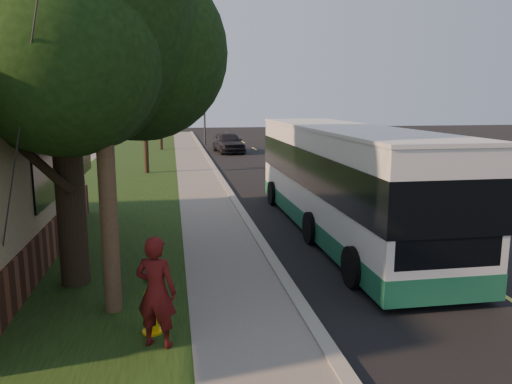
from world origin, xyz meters
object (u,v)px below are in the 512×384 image
(leafy_tree, at_px, (62,21))
(traffic_signal, at_px, (204,106))
(fire_hydrant, at_px, (152,311))
(bare_tree_far, at_px, (160,123))
(utility_pole, at_px, (99,42))
(skateboarder, at_px, (156,292))
(skateboard_main, at_px, (150,275))
(distant_car, at_px, (228,142))
(transit_bus, at_px, (343,177))
(bare_tree_near, at_px, (145,131))

(leafy_tree, height_order, traffic_signal, leafy_tree)
(fire_hydrant, relative_size, bare_tree_far, 0.18)
(utility_pole, relative_size, skateboarder, 5.30)
(skateboard_main, bearing_deg, traffic_signal, 84.10)
(leafy_tree, distance_m, bare_tree_far, 27.56)
(skateboard_main, xyz_separation_m, distant_car, (4.48, 25.04, 0.62))
(transit_bus, distance_m, distant_car, 22.11)
(transit_bus, xyz_separation_m, skateboarder, (-4.96, -5.97, -0.68))
(bare_tree_near, relative_size, distant_car, 1.00)
(skateboarder, bearing_deg, leafy_tree, -39.25)
(traffic_signal, distance_m, skateboarder, 34.65)
(leafy_tree, height_order, transit_bus, leafy_tree)
(fire_hydrant, relative_size, skateboarder, 0.43)
(utility_pole, relative_size, bare_tree_near, 2.11)
(bare_tree_near, distance_m, transit_bus, 13.83)
(fire_hydrant, distance_m, leafy_tree, 5.65)
(skateboarder, bearing_deg, distant_car, -76.22)
(traffic_signal, distance_m, distant_car, 6.94)
(leafy_tree, xyz_separation_m, distant_car, (5.90, 24.97, -4.43))
(bare_tree_far, height_order, skateboard_main, bare_tree_far)
(fire_hydrant, height_order, distant_car, distant_car)
(utility_pole, xyz_separation_m, skateboarder, (0.81, -1.44, -3.71))
(traffic_signal, bearing_deg, skateboarder, -94.98)
(traffic_signal, xyz_separation_m, transit_bus, (1.96, -28.47, -1.56))
(transit_bus, height_order, distant_car, transit_bus)
(utility_pole, distance_m, transit_bus, 7.94)
(leafy_tree, bearing_deg, utility_pole, -62.40)
(bare_tree_far, xyz_separation_m, distant_car, (4.73, -2.38, -1.27))
(fire_hydrant, bearing_deg, bare_tree_near, 92.86)
(fire_hydrant, height_order, transit_bus, transit_bus)
(fire_hydrant, xyz_separation_m, bare_tree_near, (-0.90, 18.00, 1.72))
(leafy_tree, distance_m, skateboarder, 5.51)
(leafy_tree, relative_size, transit_bus, 0.70)
(fire_hydrant, height_order, bare_tree_far, bare_tree_far)
(traffic_signal, bearing_deg, transit_bus, -86.06)
(skateboard_main, bearing_deg, distant_car, 79.86)
(utility_pole, relative_size, traffic_signal, 1.65)
(skateboarder, bearing_deg, fire_hydrant, -54.93)
(leafy_tree, relative_size, traffic_signal, 1.42)
(skateboard_main, height_order, distant_car, distant_car)
(transit_bus, relative_size, skateboarder, 6.48)
(traffic_signal, relative_size, skateboarder, 3.22)
(fire_hydrant, xyz_separation_m, leafy_tree, (-1.57, 2.65, 4.73))
(fire_hydrant, height_order, traffic_signal, traffic_signal)
(traffic_signal, distance_m, skateboard_main, 31.74)
(utility_pole, height_order, traffic_signal, utility_pole)
(leafy_tree, bearing_deg, bare_tree_far, 87.55)
(leafy_tree, distance_m, traffic_signal, 31.76)
(bare_tree_far, distance_m, skateboard_main, 27.49)
(bare_tree_near, bearing_deg, fire_hydrant, -87.14)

